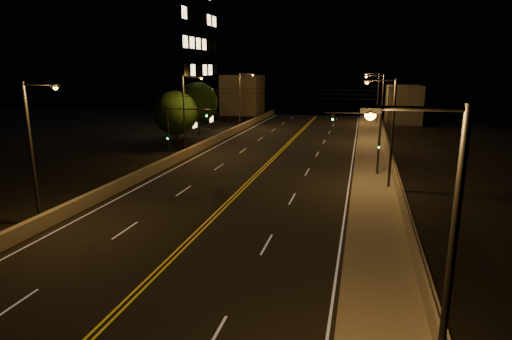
% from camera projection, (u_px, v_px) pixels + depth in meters
% --- Properties ---
extents(road, '(18.00, 120.00, 0.02)m').
position_uv_depth(road, '(238.00, 193.00, 34.44)').
color(road, black).
rests_on(road, ground).
extents(sidewalk, '(3.60, 120.00, 0.30)m').
position_uv_depth(sidewalk, '(377.00, 201.00, 31.87)').
color(sidewalk, gray).
rests_on(sidewalk, ground).
extents(curb, '(0.14, 120.00, 0.15)m').
position_uv_depth(curb, '(351.00, 200.00, 32.33)').
color(curb, gray).
rests_on(curb, ground).
extents(parapet_wall, '(0.30, 120.00, 1.00)m').
position_uv_depth(parapet_wall, '(401.00, 194.00, 31.33)').
color(parapet_wall, gray).
rests_on(parapet_wall, sidewalk).
extents(jersey_barrier, '(0.45, 120.00, 0.95)m').
position_uv_depth(jersey_barrier, '(130.00, 180.00, 36.60)').
color(jersey_barrier, gray).
rests_on(jersey_barrier, ground).
extents(distant_building_right, '(6.00, 10.00, 6.76)m').
position_uv_depth(distant_building_right, '(403.00, 104.00, 78.36)').
color(distant_building_right, gray).
rests_on(distant_building_right, ground).
extents(distant_building_left, '(8.00, 8.00, 8.38)m').
position_uv_depth(distant_building_left, '(243.00, 95.00, 92.14)').
color(distant_building_left, gray).
rests_on(distant_building_left, ground).
extents(parapet_rail, '(0.06, 120.00, 0.06)m').
position_uv_depth(parapet_rail, '(401.00, 187.00, 31.20)').
color(parapet_rail, black).
rests_on(parapet_rail, parapet_wall).
extents(lane_markings, '(17.32, 116.00, 0.00)m').
position_uv_depth(lane_markings, '(238.00, 193.00, 34.37)').
color(lane_markings, silver).
rests_on(lane_markings, road).
extents(streetlight_0, '(2.55, 0.28, 9.04)m').
position_uv_depth(streetlight_0, '(440.00, 254.00, 10.84)').
color(streetlight_0, '#2D2D33').
rests_on(streetlight_0, ground).
extents(streetlight_1, '(2.55, 0.28, 9.04)m').
position_uv_depth(streetlight_1, '(389.00, 127.00, 34.16)').
color(streetlight_1, '#2D2D33').
rests_on(streetlight_1, ground).
extents(streetlight_2, '(2.55, 0.28, 9.04)m').
position_uv_depth(streetlight_2, '(380.00, 104.00, 55.63)').
color(streetlight_2, '#2D2D33').
rests_on(streetlight_2, ground).
extents(streetlight_3, '(2.55, 0.28, 9.04)m').
position_uv_depth(streetlight_3, '(376.00, 95.00, 74.97)').
color(streetlight_3, '#2D2D33').
rests_on(streetlight_3, ground).
extents(streetlight_4, '(2.55, 0.28, 9.04)m').
position_uv_depth(streetlight_4, '(35.00, 145.00, 26.05)').
color(streetlight_4, '#2D2D33').
rests_on(streetlight_4, ground).
extents(streetlight_5, '(2.55, 0.28, 9.04)m').
position_uv_depth(streetlight_5, '(186.00, 110.00, 48.10)').
color(streetlight_5, '#2D2D33').
rests_on(streetlight_5, ground).
extents(streetlight_6, '(2.55, 0.28, 9.04)m').
position_uv_depth(streetlight_6, '(241.00, 97.00, 69.48)').
color(streetlight_6, '#2D2D33').
rests_on(streetlight_6, ground).
extents(traffic_signal_right, '(5.11, 0.31, 6.03)m').
position_uv_depth(traffic_signal_right, '(368.00, 136.00, 38.93)').
color(traffic_signal_right, '#2D2D33').
rests_on(traffic_signal_right, ground).
extents(traffic_signal_left, '(5.11, 0.31, 6.03)m').
position_uv_depth(traffic_signal_left, '(177.00, 129.00, 43.35)').
color(traffic_signal_left, '#2D2D33').
rests_on(traffic_signal_left, ground).
extents(overhead_wires, '(22.00, 0.03, 0.83)m').
position_uv_depth(overhead_wires, '(265.00, 93.00, 41.69)').
color(overhead_wires, black).
extents(building_tower, '(24.00, 15.00, 31.56)m').
position_uv_depth(building_tower, '(128.00, 32.00, 66.13)').
color(building_tower, gray).
rests_on(building_tower, ground).
extents(tree_0, '(5.31, 5.31, 7.20)m').
position_uv_depth(tree_0, '(176.00, 113.00, 51.50)').
color(tree_0, black).
rests_on(tree_0, ground).
extents(tree_1, '(5.80, 5.80, 7.86)m').
position_uv_depth(tree_1, '(198.00, 102.00, 61.98)').
color(tree_1, black).
rests_on(tree_1, ground).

